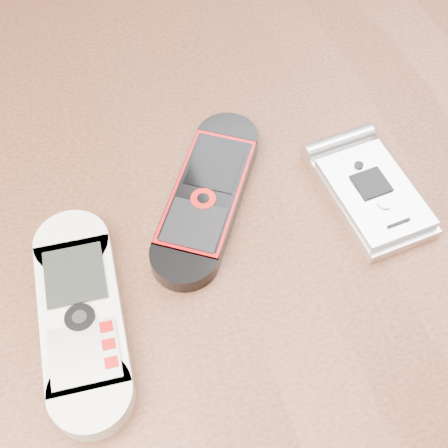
# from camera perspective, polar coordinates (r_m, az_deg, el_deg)

# --- Properties ---
(table) EXTENTS (1.20, 0.80, 0.75)m
(table) POSITION_cam_1_polar(r_m,az_deg,el_deg) (0.55, -0.50, -6.84)
(table) COLOR black
(table) RESTS_ON ground
(nokia_white) EXTENTS (0.07, 0.17, 0.02)m
(nokia_white) POSITION_cam_1_polar(r_m,az_deg,el_deg) (0.42, -12.92, -8.10)
(nokia_white) COLOR silver
(nokia_white) RESTS_ON table
(nokia_black_red) EXTENTS (0.13, 0.16, 0.02)m
(nokia_black_red) POSITION_cam_1_polar(r_m,az_deg,el_deg) (0.46, -1.54, 2.70)
(nokia_black_red) COLOR black
(nokia_black_red) RESTS_ON table
(motorola_razr) EXTENTS (0.07, 0.12, 0.02)m
(motorola_razr) POSITION_cam_1_polar(r_m,az_deg,el_deg) (0.48, 13.34, 2.84)
(motorola_razr) COLOR silver
(motorola_razr) RESTS_ON table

